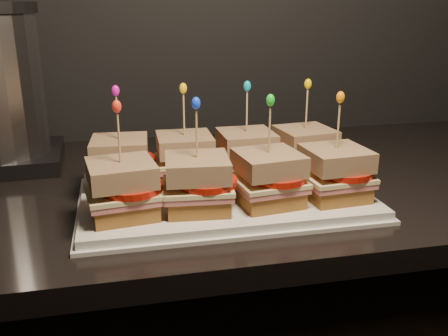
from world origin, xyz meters
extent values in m
cube|color=black|center=(-0.75, 1.69, 0.85)|extent=(2.50, 0.63, 0.03)
cube|color=white|center=(-0.94, 1.58, 0.88)|extent=(0.43, 0.27, 0.02)
cube|color=white|center=(-0.94, 1.58, 0.87)|extent=(0.44, 0.28, 0.01)
cube|color=brown|center=(-1.10, 1.64, 0.90)|extent=(0.09, 0.09, 0.02)
cube|color=#C76B69|center=(-1.10, 1.64, 0.92)|extent=(0.10, 0.10, 0.01)
cube|color=beige|center=(-1.10, 1.64, 0.92)|extent=(0.10, 0.10, 0.01)
cylinder|color=#AF190C|center=(-1.08, 1.64, 0.93)|extent=(0.08, 0.08, 0.01)
cube|color=#55250B|center=(-1.10, 1.64, 0.95)|extent=(0.09, 0.09, 0.03)
cylinder|color=tan|center=(-1.10, 1.64, 0.99)|extent=(0.00, 0.00, 0.09)
ellipsoid|color=#CE129C|center=(-1.10, 1.64, 1.04)|extent=(0.01, 0.01, 0.02)
cube|color=brown|center=(-0.99, 1.64, 0.90)|extent=(0.09, 0.09, 0.02)
cube|color=#C76B69|center=(-0.99, 1.64, 0.92)|extent=(0.09, 0.09, 0.01)
cube|color=beige|center=(-0.99, 1.64, 0.92)|extent=(0.10, 0.09, 0.01)
cylinder|color=#AF190C|center=(-0.98, 1.64, 0.93)|extent=(0.08, 0.08, 0.01)
cube|color=#55250B|center=(-0.99, 1.64, 0.95)|extent=(0.09, 0.09, 0.03)
cylinder|color=tan|center=(-0.99, 1.64, 0.99)|extent=(0.00, 0.00, 0.09)
ellipsoid|color=yellow|center=(-0.99, 1.64, 1.04)|extent=(0.01, 0.01, 0.02)
cube|color=brown|center=(-0.89, 1.64, 0.90)|extent=(0.09, 0.09, 0.02)
cube|color=#C76B69|center=(-0.89, 1.64, 0.92)|extent=(0.10, 0.09, 0.01)
cube|color=beige|center=(-0.89, 1.64, 0.92)|extent=(0.10, 0.09, 0.01)
cylinder|color=#AF190C|center=(-0.88, 1.64, 0.93)|extent=(0.08, 0.08, 0.01)
cube|color=#55250B|center=(-0.89, 1.64, 0.95)|extent=(0.09, 0.09, 0.03)
cylinder|color=tan|center=(-0.89, 1.64, 0.99)|extent=(0.00, 0.00, 0.09)
ellipsoid|color=#0B9FB2|center=(-0.89, 1.64, 1.04)|extent=(0.01, 0.01, 0.02)
cube|color=brown|center=(-0.79, 1.64, 0.90)|extent=(0.09, 0.09, 0.02)
cube|color=#C76B69|center=(-0.79, 1.64, 0.92)|extent=(0.10, 0.10, 0.01)
cube|color=beige|center=(-0.79, 1.64, 0.92)|extent=(0.11, 0.10, 0.01)
cylinder|color=#AF190C|center=(-0.78, 1.64, 0.93)|extent=(0.08, 0.08, 0.01)
cube|color=#55250B|center=(-0.79, 1.64, 0.95)|extent=(0.10, 0.10, 0.03)
cylinder|color=tan|center=(-0.79, 1.64, 0.99)|extent=(0.00, 0.00, 0.09)
ellipsoid|color=#E6BA01|center=(-0.79, 1.64, 1.04)|extent=(0.01, 0.01, 0.02)
cube|color=brown|center=(-1.10, 1.52, 0.90)|extent=(0.10, 0.10, 0.02)
cube|color=#C76B69|center=(-1.10, 1.52, 0.92)|extent=(0.10, 0.10, 0.01)
cube|color=beige|center=(-1.10, 1.52, 0.92)|extent=(0.11, 0.10, 0.01)
cylinder|color=#AF190C|center=(-1.08, 1.51, 0.93)|extent=(0.08, 0.08, 0.01)
cube|color=#55250B|center=(-1.10, 1.52, 0.95)|extent=(0.10, 0.10, 0.03)
cylinder|color=tan|center=(-1.10, 1.52, 0.99)|extent=(0.00, 0.00, 0.09)
ellipsoid|color=red|center=(-1.10, 1.52, 1.04)|extent=(0.01, 0.01, 0.02)
cube|color=brown|center=(-0.99, 1.52, 0.90)|extent=(0.09, 0.09, 0.02)
cube|color=#C76B69|center=(-0.99, 1.52, 0.92)|extent=(0.10, 0.10, 0.01)
cube|color=beige|center=(-0.99, 1.52, 0.92)|extent=(0.10, 0.10, 0.01)
cylinder|color=#AF190C|center=(-0.98, 1.51, 0.93)|extent=(0.08, 0.08, 0.01)
cube|color=#55250B|center=(-0.99, 1.52, 0.95)|extent=(0.09, 0.09, 0.03)
cylinder|color=tan|center=(-0.99, 1.52, 0.99)|extent=(0.00, 0.00, 0.09)
ellipsoid|color=blue|center=(-0.99, 1.52, 1.04)|extent=(0.01, 0.01, 0.02)
cube|color=brown|center=(-0.89, 1.52, 0.90)|extent=(0.09, 0.09, 0.02)
cube|color=#C76B69|center=(-0.89, 1.52, 0.92)|extent=(0.10, 0.10, 0.01)
cube|color=beige|center=(-0.89, 1.52, 0.92)|extent=(0.11, 0.10, 0.01)
cylinder|color=#AF190C|center=(-0.88, 1.51, 0.93)|extent=(0.08, 0.08, 0.01)
cube|color=#55250B|center=(-0.89, 1.52, 0.95)|extent=(0.10, 0.10, 0.03)
cylinder|color=tan|center=(-0.89, 1.52, 0.99)|extent=(0.00, 0.00, 0.09)
ellipsoid|color=green|center=(-0.89, 1.52, 1.04)|extent=(0.01, 0.01, 0.02)
cube|color=brown|center=(-0.79, 1.52, 0.90)|extent=(0.09, 0.09, 0.02)
cube|color=#C76B69|center=(-0.79, 1.52, 0.92)|extent=(0.10, 0.10, 0.01)
cube|color=beige|center=(-0.79, 1.52, 0.92)|extent=(0.10, 0.10, 0.01)
cylinder|color=#AF190C|center=(-0.78, 1.51, 0.93)|extent=(0.08, 0.08, 0.01)
cube|color=#55250B|center=(-0.79, 1.52, 0.95)|extent=(0.09, 0.09, 0.03)
cylinder|color=tan|center=(-0.79, 1.52, 0.99)|extent=(0.00, 0.00, 0.09)
ellipsoid|color=orange|center=(-0.79, 1.52, 1.04)|extent=(0.01, 0.01, 0.02)
camera|label=1|loc=(-1.10, 0.88, 1.17)|focal=40.00mm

